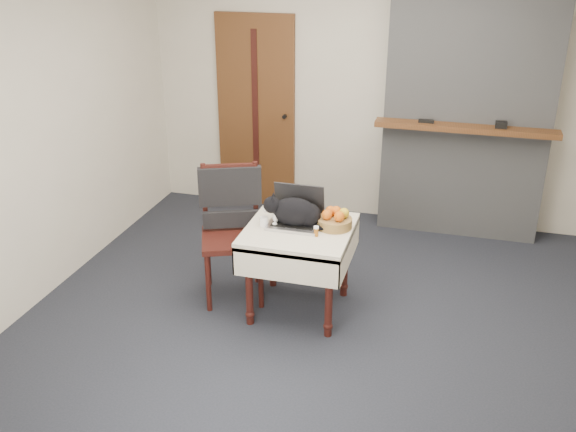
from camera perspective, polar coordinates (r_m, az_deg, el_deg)
name	(u,v)px	position (r m, az deg, el deg)	size (l,w,h in m)	color
ground	(326,312)	(5.06, 3.40, -8.48)	(4.50, 4.50, 0.00)	black
room_shell	(345,73)	(4.83, 5.12, 12.52)	(4.52, 4.01, 2.61)	beige
door	(256,113)	(6.72, -2.85, 9.11)	(0.82, 0.10, 2.00)	brown
chimney	(468,101)	(6.20, 15.75, 9.85)	(1.62, 0.48, 2.60)	gray
side_table	(299,241)	(4.81, 0.99, -2.27)	(0.78, 0.78, 0.70)	#36120E
laptop	(296,214)	(4.81, 0.74, 0.16)	(0.38, 0.33, 0.29)	#B7B7BC
cat	(296,212)	(4.75, 0.71, 0.31)	(0.53, 0.26, 0.25)	black
cream_jar	(264,222)	(4.78, -2.16, -0.50)	(0.06, 0.06, 0.07)	white
pill_bottle	(316,231)	(4.62, 2.52, -1.35)	(0.04, 0.04, 0.08)	#975312
fruit_basket	(335,220)	(4.76, 4.18, -0.34)	(0.26, 0.26, 0.15)	olive
desk_clutter	(324,226)	(4.78, 3.22, -0.91)	(0.15, 0.02, 0.01)	black
chair	(231,213)	(5.07, -5.08, 0.25)	(0.62, 0.62, 1.07)	#36120E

